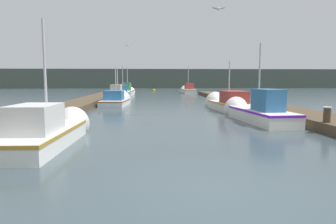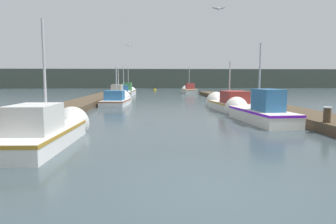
% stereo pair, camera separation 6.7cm
% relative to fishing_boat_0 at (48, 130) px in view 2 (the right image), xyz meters
% --- Properties ---
extents(ground_plane, '(200.00, 200.00, 0.00)m').
position_rel_fishing_boat_0_xyz_m(ground_plane, '(4.43, -4.51, -0.44)').
color(ground_plane, '#38474C').
extents(dock_left, '(2.34, 40.00, 0.40)m').
position_rel_fishing_boat_0_xyz_m(dock_left, '(-2.09, 11.49, -0.24)').
color(dock_left, '#4C3D2B').
rests_on(dock_left, ground_plane).
extents(dock_right, '(2.34, 40.00, 0.40)m').
position_rel_fishing_boat_0_xyz_m(dock_right, '(10.94, 11.49, -0.24)').
color(dock_right, '#4C3D2B').
rests_on(dock_right, ground_plane).
extents(distant_shore_ridge, '(120.00, 16.00, 4.39)m').
position_rel_fishing_boat_0_xyz_m(distant_shore_ridge, '(4.43, 66.63, 1.76)').
color(distant_shore_ridge, '#424C42').
rests_on(distant_shore_ridge, ground_plane).
extents(fishing_boat_0, '(1.61, 5.28, 4.30)m').
position_rel_fishing_boat_0_xyz_m(fishing_boat_0, '(0.00, 0.00, 0.00)').
color(fishing_boat_0, silver).
rests_on(fishing_boat_0, ground_plane).
extents(fishing_boat_1, '(2.02, 5.78, 4.20)m').
position_rel_fishing_boat_0_xyz_m(fishing_boat_1, '(8.48, 4.90, 0.03)').
color(fishing_boat_1, silver).
rests_on(fishing_boat_1, ground_plane).
extents(fishing_boat_2, '(2.08, 6.14, 3.77)m').
position_rel_fishing_boat_0_xyz_m(fishing_boat_2, '(8.41, 10.33, -0.01)').
color(fishing_boat_2, silver).
rests_on(fishing_boat_2, ground_plane).
extents(fishing_boat_3, '(2.11, 5.00, 3.66)m').
position_rel_fishing_boat_0_xyz_m(fishing_boat_3, '(0.49, 14.64, -0.08)').
color(fishing_boat_3, silver).
rests_on(fishing_boat_3, ground_plane).
extents(fishing_boat_4, '(1.73, 4.73, 3.45)m').
position_rel_fishing_boat_0_xyz_m(fishing_boat_4, '(0.05, 19.75, -0.00)').
color(fishing_boat_4, silver).
rests_on(fishing_boat_4, ground_plane).
extents(fishing_boat_5, '(1.96, 5.10, 4.08)m').
position_rel_fishing_boat_0_xyz_m(fishing_boat_5, '(-0.00, 25.30, 0.01)').
color(fishing_boat_5, silver).
rests_on(fishing_boat_5, ground_plane).
extents(fishing_boat_6, '(1.76, 5.41, 4.11)m').
position_rel_fishing_boat_0_xyz_m(fishing_boat_6, '(0.22, 29.39, 0.06)').
color(fishing_boat_6, silver).
rests_on(fishing_boat_6, ground_plane).
extents(fishing_boat_7, '(1.80, 5.57, 4.48)m').
position_rel_fishing_boat_0_xyz_m(fishing_boat_7, '(8.63, 34.02, 0.02)').
color(fishing_boat_7, silver).
rests_on(fishing_boat_7, ground_plane).
extents(mooring_piling_0, '(0.28, 0.28, 1.15)m').
position_rel_fishing_boat_0_xyz_m(mooring_piling_0, '(9.94, 7.79, 0.15)').
color(mooring_piling_0, '#473523').
rests_on(mooring_piling_0, ground_plane).
extents(mooring_piling_1, '(0.31, 0.31, 1.01)m').
position_rel_fishing_boat_0_xyz_m(mooring_piling_1, '(10.00, 1.43, 0.07)').
color(mooring_piling_1, '#473523').
rests_on(mooring_piling_1, ground_plane).
extents(mooring_piling_2, '(0.36, 0.36, 1.03)m').
position_rel_fishing_boat_0_xyz_m(mooring_piling_2, '(-0.88, 33.29, 0.09)').
color(mooring_piling_2, '#473523').
rests_on(mooring_piling_2, ground_plane).
extents(channel_buoy, '(0.53, 0.53, 1.03)m').
position_rel_fishing_boat_0_xyz_m(channel_buoy, '(3.73, 42.76, -0.28)').
color(channel_buoy, gold).
rests_on(channel_buoy, ground_plane).
extents(seagull_lead, '(0.55, 0.31, 0.12)m').
position_rel_fishing_boat_0_xyz_m(seagull_lead, '(1.40, 15.99, 4.40)').
color(seagull_lead, white).
extents(seagull_1, '(0.55, 0.29, 0.12)m').
position_rel_fishing_boat_0_xyz_m(seagull_1, '(6.26, 3.83, 4.71)').
color(seagull_1, white).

